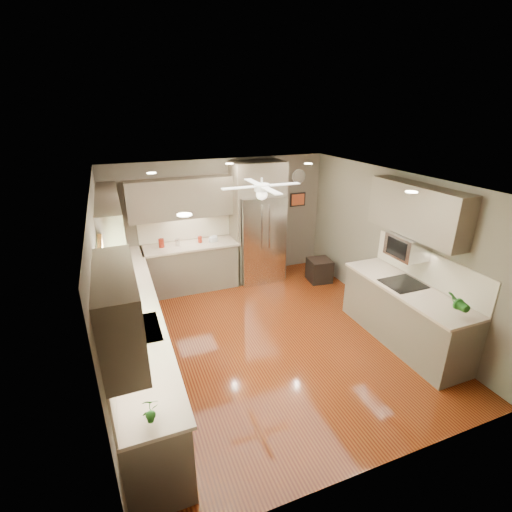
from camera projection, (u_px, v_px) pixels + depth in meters
floor at (268, 338)px, 5.91m from camera, size 5.00×5.00×0.00m
ceiling at (270, 181)px, 4.97m from camera, size 5.00×5.00×0.00m
wall_back at (221, 221)px, 7.59m from camera, size 4.50×0.00×4.50m
wall_front at (381, 372)px, 3.28m from camera, size 4.50×0.00×4.50m
wall_left at (106, 293)px, 4.67m from camera, size 0.00×5.00×5.00m
wall_right at (392, 247)px, 6.20m from camera, size 0.00×5.00×5.00m
canister_a at (161, 243)px, 7.03m from camera, size 0.12×0.12×0.17m
canister_b at (178, 242)px, 7.11m from camera, size 0.09×0.09×0.13m
canister_d at (200, 239)px, 7.29m from camera, size 0.09×0.09×0.12m
soap_bottle at (122, 307)px, 4.78m from camera, size 0.10×0.10×0.18m
potted_plant_left at (151, 409)px, 3.11m from camera, size 0.15×0.11×0.27m
potted_plant_right at (458, 302)px, 4.72m from camera, size 0.20×0.17×0.35m
bowl at (214, 241)px, 7.33m from camera, size 0.25×0.25×0.05m
left_run at (136, 333)px, 5.19m from camera, size 0.65×4.70×1.45m
back_run at (191, 266)px, 7.38m from camera, size 1.85×0.65×1.45m
uppers at (206, 218)px, 5.56m from camera, size 4.50×4.70×0.95m
window at (105, 288)px, 4.14m from camera, size 0.05×1.12×0.92m
sink at (139, 331)px, 4.48m from camera, size 0.50×0.70×0.32m
refrigerator at (258, 225)px, 7.56m from camera, size 1.06×0.75×2.45m
right_run at (404, 313)px, 5.69m from camera, size 0.70×2.20×1.45m
microwave at (407, 246)px, 5.57m from camera, size 0.43×0.55×0.34m
ceiling_fan at (262, 189)px, 5.29m from camera, size 1.18×1.18×0.32m
recessed_lights at (257, 177)px, 5.30m from camera, size 2.84×3.14×0.01m
wall_clock at (299, 176)px, 7.87m from camera, size 0.30×0.03×0.30m
framed_print at (298, 200)px, 8.06m from camera, size 0.36×0.03×0.30m
stool at (319, 270)px, 7.78m from camera, size 0.50×0.50×0.50m
paper_towel at (138, 331)px, 4.18m from camera, size 0.13×0.13×0.33m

